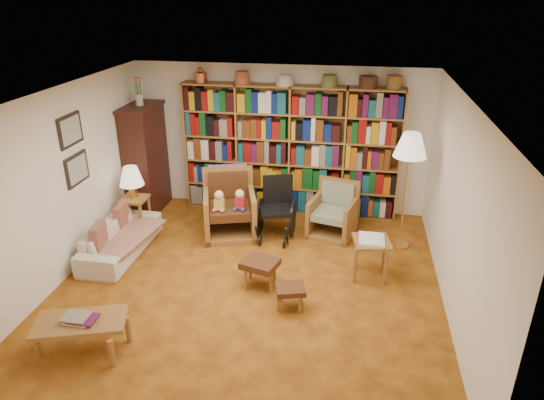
% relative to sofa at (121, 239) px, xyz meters
% --- Properties ---
extents(floor, '(5.00, 5.00, 0.00)m').
position_rel_sofa_xyz_m(floor, '(2.05, -0.42, -0.24)').
color(floor, '#B16A1B').
rests_on(floor, ground).
extents(ceiling, '(5.00, 5.00, 0.00)m').
position_rel_sofa_xyz_m(ceiling, '(2.05, -0.42, 2.26)').
color(ceiling, white).
rests_on(ceiling, wall_back).
extents(wall_back, '(5.00, 0.00, 5.00)m').
position_rel_sofa_xyz_m(wall_back, '(2.05, 2.08, 1.01)').
color(wall_back, white).
rests_on(wall_back, floor).
extents(wall_front, '(5.00, 0.00, 5.00)m').
position_rel_sofa_xyz_m(wall_front, '(2.05, -2.92, 1.01)').
color(wall_front, white).
rests_on(wall_front, floor).
extents(wall_left, '(0.00, 5.00, 5.00)m').
position_rel_sofa_xyz_m(wall_left, '(-0.45, -0.42, 1.01)').
color(wall_left, white).
rests_on(wall_left, floor).
extents(wall_right, '(0.00, 5.00, 5.00)m').
position_rel_sofa_xyz_m(wall_right, '(4.55, -0.42, 1.01)').
color(wall_right, white).
rests_on(wall_right, floor).
extents(bookshelf, '(3.60, 0.30, 2.42)m').
position_rel_sofa_xyz_m(bookshelf, '(2.25, 1.91, 0.94)').
color(bookshelf, '#A16932').
rests_on(bookshelf, floor).
extents(curio_cabinet, '(0.50, 0.95, 2.40)m').
position_rel_sofa_xyz_m(curio_cabinet, '(-0.20, 1.58, 0.72)').
color(curio_cabinet, '#3C1610').
rests_on(curio_cabinet, floor).
extents(framed_pictures, '(0.03, 0.52, 0.97)m').
position_rel_sofa_xyz_m(framed_pictures, '(-0.43, -0.12, 1.39)').
color(framed_pictures, black).
rests_on(framed_pictures, wall_left).
extents(sofa, '(1.62, 0.65, 0.47)m').
position_rel_sofa_xyz_m(sofa, '(0.00, 0.00, 0.00)').
color(sofa, beige).
rests_on(sofa, floor).
extents(sofa_throw, '(0.87, 1.39, 0.04)m').
position_rel_sofa_xyz_m(sofa_throw, '(0.05, 0.00, 0.06)').
color(sofa_throw, beige).
rests_on(sofa_throw, sofa).
extents(cushion_left, '(0.13, 0.36, 0.36)m').
position_rel_sofa_xyz_m(cushion_left, '(-0.13, 0.35, 0.21)').
color(cushion_left, maroon).
rests_on(cushion_left, sofa).
extents(cushion_right, '(0.16, 0.38, 0.37)m').
position_rel_sofa_xyz_m(cushion_right, '(-0.13, -0.35, 0.21)').
color(cushion_right, maroon).
rests_on(cushion_right, sofa).
extents(side_table_lamp, '(0.41, 0.41, 0.56)m').
position_rel_sofa_xyz_m(side_table_lamp, '(-0.10, 0.76, 0.18)').
color(side_table_lamp, '#A16932').
rests_on(side_table_lamp, floor).
extents(table_lamp, '(0.38, 0.38, 0.52)m').
position_rel_sofa_xyz_m(table_lamp, '(-0.10, 0.76, 0.68)').
color(table_lamp, gold).
rests_on(table_lamp, side_table_lamp).
extents(armchair_leather, '(1.04, 1.05, 1.03)m').
position_rel_sofa_xyz_m(armchair_leather, '(1.44, 0.98, 0.18)').
color(armchair_leather, '#A16932').
rests_on(armchair_leather, floor).
extents(armchair_sage, '(0.84, 0.85, 0.84)m').
position_rel_sofa_xyz_m(armchair_sage, '(3.05, 1.23, 0.09)').
color(armchair_sage, '#A16932').
rests_on(armchair_sage, floor).
extents(wheelchair, '(0.59, 0.77, 0.97)m').
position_rel_sofa_xyz_m(wheelchair, '(2.17, 0.96, 0.21)').
color(wheelchair, black).
rests_on(wheelchair, floor).
extents(floor_lamp, '(0.47, 0.47, 1.79)m').
position_rel_sofa_xyz_m(floor_lamp, '(4.09, 0.93, 1.30)').
color(floor_lamp, gold).
rests_on(floor_lamp, floor).
extents(side_table_papers, '(0.55, 0.55, 0.58)m').
position_rel_sofa_xyz_m(side_table_papers, '(3.63, -0.00, 0.22)').
color(side_table_papers, '#A16932').
rests_on(side_table_papers, floor).
extents(footstool_a, '(0.54, 0.49, 0.38)m').
position_rel_sofa_xyz_m(footstool_a, '(2.20, -0.49, 0.07)').
color(footstool_a, '#4D2B14').
rests_on(footstool_a, floor).
extents(footstool_b, '(0.42, 0.38, 0.30)m').
position_rel_sofa_xyz_m(footstool_b, '(2.66, -0.90, 0.01)').
color(footstool_b, '#4D2B14').
rests_on(footstool_b, floor).
extents(coffee_table, '(1.05, 0.75, 0.43)m').
position_rel_sofa_xyz_m(coffee_table, '(0.54, -2.03, 0.10)').
color(coffee_table, '#A16932').
rests_on(coffee_table, floor).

